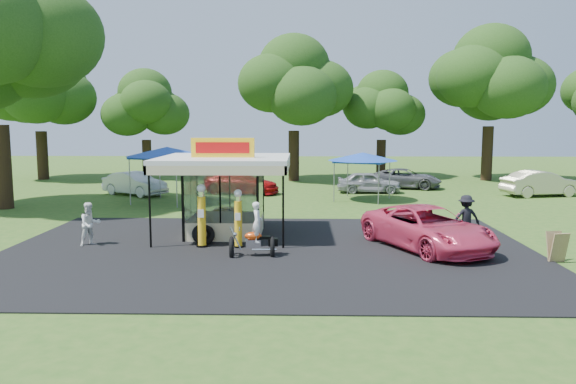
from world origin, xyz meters
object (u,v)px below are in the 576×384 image
spectator_west (90,224)px  pink_sedan (427,228)px  bg_car_d (405,178)px  motorcycle (255,235)px  tent_east (363,157)px  bg_car_a (135,184)px  kiosk_car (232,216)px  gas_station_kiosk (225,194)px  gas_pump_right (238,220)px  a_frame_sign (557,247)px  bg_car_c (369,182)px  gas_pump_left (202,217)px  bg_car_b (241,183)px  spectator_east_a (466,217)px  bg_car_e (541,183)px  tent_west (167,152)px

spectator_west → pink_sedan: bearing=-43.4°
bg_car_d → motorcycle: bearing=172.3°
tent_east → bg_car_a: bearing=171.9°
pink_sedan → spectator_west: bearing=153.7°
motorcycle → spectator_west: size_ratio=1.21×
kiosk_car → bg_car_d: 18.55m
spectator_west → gas_station_kiosk: bearing=-19.0°
gas_pump_right → a_frame_sign: bearing=-9.7°
gas_station_kiosk → bg_car_c: (7.85, 14.58, -1.05)m
gas_pump_left → a_frame_sign: (12.70, -1.97, -0.65)m
gas_pump_left → gas_pump_right: 1.42m
a_frame_sign → bg_car_b: bearing=114.3°
gas_pump_left → tent_east: 15.34m
kiosk_car → bg_car_a: size_ratio=0.60×
gas_station_kiosk → spectator_west: size_ratio=3.14×
gas_station_kiosk → bg_car_c: 16.59m
spectator_east_a → bg_car_c: bearing=-88.6°
spectator_east_a → bg_car_e: (8.87, 13.80, -0.10)m
motorcycle → bg_car_e: (17.29, 16.92, 0.03)m
bg_car_b → bg_car_c: 8.73m
spectator_east_a → tent_west: (-14.76, 10.27, 2.10)m
gas_pump_right → kiosk_car: (-0.82, 4.63, -0.61)m
gas_pump_right → bg_car_c: 18.40m
kiosk_car → bg_car_a: bearing=35.8°
bg_car_c → tent_east: 4.27m
bg_car_c → tent_east: size_ratio=1.01×
gas_pump_left → bg_car_b: bearing=90.9°
bg_car_d → tent_west: 17.51m
gas_station_kiosk → spectator_east_a: size_ratio=2.90×
a_frame_sign → kiosk_car: 13.76m
gas_station_kiosk → spectator_west: bearing=-156.9°
bg_car_c → spectator_west: bearing=144.2°
bg_car_a → bg_car_b: size_ratio=0.90×
motorcycle → bg_car_b: size_ratio=0.40×
spectator_west → bg_car_c: (12.89, 16.72, -0.13)m
spectator_east_a → bg_car_c: size_ratio=0.43×
spectator_east_a → bg_car_d: size_ratio=0.36×
gas_pump_left → bg_car_c: 18.94m
pink_sedan → tent_west: size_ratio=1.23×
a_frame_sign → bg_car_a: 26.38m
pink_sedan → tent_east: (-1.05, 13.32, 1.86)m
gas_station_kiosk → spectator_east_a: (10.01, -0.67, -0.85)m
gas_pump_left → spectator_east_a: 10.74m
gas_pump_right → bg_car_a: size_ratio=0.49×
a_frame_sign → spectator_east_a: spectator_east_a is taller
bg_car_a → tent_east: bearing=-67.1°
bg_car_b → tent_east: size_ratio=1.23×
bg_car_c → tent_west: bearing=113.3°
spectator_east_a → tent_west: tent_west is taller
kiosk_car → bg_car_c: (7.85, 12.37, 0.25)m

